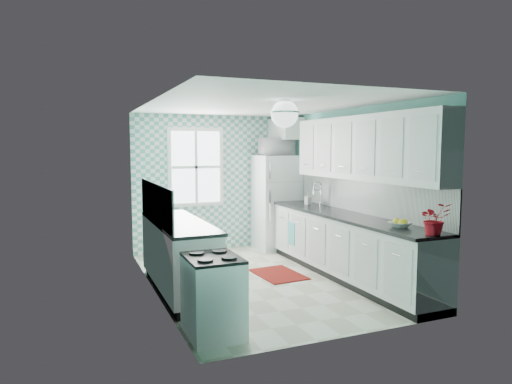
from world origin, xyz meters
name	(u,v)px	position (x,y,z in m)	size (l,w,h in m)	color
floor	(259,280)	(0.00, 0.00, -0.01)	(3.00, 4.40, 0.02)	silver
ceiling	(260,104)	(0.00, 0.00, 2.51)	(3.00, 4.40, 0.02)	white
wall_back	(214,183)	(0.00, 2.21, 1.25)	(3.00, 0.02, 2.50)	#68BFAE
wall_front	(347,215)	(0.00, -2.21, 1.25)	(3.00, 0.02, 2.50)	#68BFAE
wall_left	(152,198)	(-1.51, 0.00, 1.25)	(0.02, 4.40, 2.50)	#68BFAE
wall_right	(349,190)	(1.51, 0.00, 1.25)	(0.02, 4.40, 2.50)	#68BFAE
accent_wall	(214,183)	(0.00, 2.19, 1.25)	(3.00, 0.01, 2.50)	#58A296
window	(196,167)	(-0.35, 2.16, 1.55)	(1.04, 0.05, 1.44)	white
backsplash_right	(363,196)	(1.49, -0.40, 1.20)	(0.02, 3.60, 0.51)	white
backsplash_left	(155,203)	(-1.49, -0.07, 1.20)	(0.02, 2.15, 0.51)	white
upper_cabinets_right	(364,148)	(1.33, -0.60, 1.90)	(0.33, 3.20, 0.90)	silver
upper_cabinet_fridge	(285,129)	(1.30, 1.83, 2.25)	(0.40, 0.74, 0.40)	silver
ceiling_light	(285,114)	(0.00, -0.80, 2.32)	(0.34, 0.34, 0.35)	silver
base_cabinets_right	(346,247)	(1.20, -0.40, 0.45)	(0.60, 3.60, 0.90)	white
countertop_right	(345,216)	(1.19, -0.40, 0.92)	(0.63, 3.60, 0.04)	black
base_cabinets_left	(178,258)	(-1.20, -0.07, 0.45)	(0.60, 2.15, 0.90)	white
countertop_left	(179,223)	(-1.19, -0.07, 0.92)	(0.63, 2.15, 0.04)	black
fridge	(276,202)	(1.11, 1.80, 0.88)	(0.77, 0.76, 1.76)	white
stove	(213,294)	(-1.20, -1.63, 0.42)	(0.53, 0.66, 0.80)	silver
sink	(312,207)	(1.20, 0.61, 0.93)	(0.48, 0.40, 0.53)	silver
rug	(278,274)	(0.36, 0.12, 0.01)	(0.61, 0.88, 0.01)	maroon
dish_towel	(291,234)	(0.89, 0.74, 0.48)	(0.02, 0.24, 0.37)	#5A9989
fruit_bowl	(400,225)	(1.20, -1.56, 0.97)	(0.26, 0.26, 0.06)	white
potted_plant	(435,219)	(1.20, -2.12, 1.12)	(0.33, 0.29, 0.37)	#C23D27
soap_bottle	(308,199)	(1.25, 0.83, 1.04)	(0.09, 0.09, 0.20)	#97ADB5
microwave	(277,147)	(1.11, 1.80, 1.92)	(0.59, 0.40, 0.33)	white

